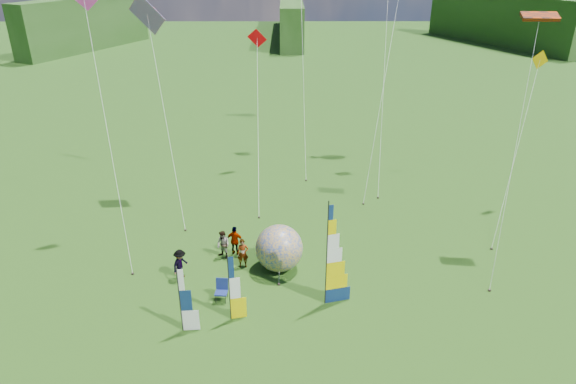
{
  "coord_description": "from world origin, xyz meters",
  "views": [
    {
      "loc": [
        -1.11,
        -18.11,
        16.09
      ],
      "look_at": [
        -1.0,
        4.0,
        5.5
      ],
      "focal_mm": 32.0,
      "sensor_mm": 36.0,
      "label": 1
    }
  ],
  "objects_px": {
    "side_banner_left": "(229,289)",
    "bol_inflatable": "(279,248)",
    "kite_whale": "(385,53)",
    "side_banner_far": "(180,301)",
    "spectator_b": "(223,245)",
    "spectator_d": "(235,241)",
    "camp_chair": "(221,291)",
    "feather_banner_main": "(327,257)",
    "spectator_a": "(243,253)",
    "spectator_c": "(180,264)"
  },
  "relations": [
    {
      "from": "side_banner_left",
      "to": "spectator_c",
      "type": "bearing_deg",
      "value": 118.87
    },
    {
      "from": "spectator_b",
      "to": "spectator_c",
      "type": "height_order",
      "value": "spectator_c"
    },
    {
      "from": "spectator_c",
      "to": "feather_banner_main",
      "type": "bearing_deg",
      "value": -78.75
    },
    {
      "from": "side_banner_left",
      "to": "bol_inflatable",
      "type": "xyz_separation_m",
      "value": [
        2.27,
        4.28,
        -0.45
      ]
    },
    {
      "from": "side_banner_left",
      "to": "kite_whale",
      "type": "xyz_separation_m",
      "value": [
        9.99,
        18.78,
        7.27
      ]
    },
    {
      "from": "bol_inflatable",
      "to": "kite_whale",
      "type": "height_order",
      "value": "kite_whale"
    },
    {
      "from": "spectator_c",
      "to": "side_banner_left",
      "type": "bearing_deg",
      "value": -111.13
    },
    {
      "from": "camp_chair",
      "to": "kite_whale",
      "type": "height_order",
      "value": "kite_whale"
    },
    {
      "from": "spectator_d",
      "to": "kite_whale",
      "type": "height_order",
      "value": "kite_whale"
    },
    {
      "from": "feather_banner_main",
      "to": "spectator_c",
      "type": "bearing_deg",
      "value": 148.9
    },
    {
      "from": "feather_banner_main",
      "to": "bol_inflatable",
      "type": "xyz_separation_m",
      "value": [
        -2.31,
        3.1,
        -1.46
      ]
    },
    {
      "from": "feather_banner_main",
      "to": "camp_chair",
      "type": "bearing_deg",
      "value": 162.49
    },
    {
      "from": "side_banner_left",
      "to": "spectator_d",
      "type": "bearing_deg",
      "value": 80.52
    },
    {
      "from": "bol_inflatable",
      "to": "spectator_d",
      "type": "xyz_separation_m",
      "value": [
        -2.54,
        1.49,
        -0.41
      ]
    },
    {
      "from": "spectator_d",
      "to": "bol_inflatable",
      "type": "bearing_deg",
      "value": 164.81
    },
    {
      "from": "bol_inflatable",
      "to": "side_banner_far",
      "type": "bearing_deg",
      "value": -131.06
    },
    {
      "from": "side_banner_far",
      "to": "spectator_a",
      "type": "distance_m",
      "value": 5.87
    },
    {
      "from": "spectator_d",
      "to": "feather_banner_main",
      "type": "bearing_deg",
      "value": 151.8
    },
    {
      "from": "feather_banner_main",
      "to": "camp_chair",
      "type": "xyz_separation_m",
      "value": [
        -5.18,
        0.27,
        -2.18
      ]
    },
    {
      "from": "bol_inflatable",
      "to": "spectator_c",
      "type": "xyz_separation_m",
      "value": [
        -5.25,
        -0.86,
        -0.44
      ]
    },
    {
      "from": "spectator_a",
      "to": "kite_whale",
      "type": "distance_m",
      "value": 19.12
    },
    {
      "from": "spectator_b",
      "to": "kite_whale",
      "type": "xyz_separation_m",
      "value": [
        10.91,
        13.38,
        8.17
      ]
    },
    {
      "from": "kite_whale",
      "to": "side_banner_left",
      "type": "bearing_deg",
      "value": -111.95
    },
    {
      "from": "side_banner_left",
      "to": "bol_inflatable",
      "type": "distance_m",
      "value": 4.86
    },
    {
      "from": "kite_whale",
      "to": "spectator_c",
      "type": "bearing_deg",
      "value": -124.12
    },
    {
      "from": "spectator_a",
      "to": "spectator_c",
      "type": "xyz_separation_m",
      "value": [
        -3.24,
        -1.07,
        0.0
      ]
    },
    {
      "from": "feather_banner_main",
      "to": "spectator_b",
      "type": "height_order",
      "value": "feather_banner_main"
    },
    {
      "from": "side_banner_far",
      "to": "spectator_c",
      "type": "distance_m",
      "value": 4.38
    },
    {
      "from": "spectator_a",
      "to": "camp_chair",
      "type": "relative_size",
      "value": 1.5
    },
    {
      "from": "spectator_a",
      "to": "spectator_c",
      "type": "height_order",
      "value": "spectator_c"
    },
    {
      "from": "spectator_a",
      "to": "spectator_d",
      "type": "relative_size",
      "value": 0.96
    },
    {
      "from": "kite_whale",
      "to": "bol_inflatable",
      "type": "bearing_deg",
      "value": -111.97
    },
    {
      "from": "side_banner_far",
      "to": "spectator_b",
      "type": "relative_size",
      "value": 2.01
    },
    {
      "from": "kite_whale",
      "to": "spectator_b",
      "type": "bearing_deg",
      "value": -123.14
    },
    {
      "from": "side_banner_left",
      "to": "spectator_d",
      "type": "height_order",
      "value": "side_banner_left"
    },
    {
      "from": "kite_whale",
      "to": "spectator_d",
      "type": "bearing_deg",
      "value": -122.2
    },
    {
      "from": "feather_banner_main",
      "to": "spectator_d",
      "type": "xyz_separation_m",
      "value": [
        -4.86,
        4.59,
        -1.86
      ]
    },
    {
      "from": "side_banner_far",
      "to": "spectator_a",
      "type": "height_order",
      "value": "side_banner_far"
    },
    {
      "from": "side_banner_far",
      "to": "spectator_b",
      "type": "height_order",
      "value": "side_banner_far"
    },
    {
      "from": "spectator_b",
      "to": "kite_whale",
      "type": "height_order",
      "value": "kite_whale"
    },
    {
      "from": "side_banner_left",
      "to": "bol_inflatable",
      "type": "height_order",
      "value": "side_banner_left"
    },
    {
      "from": "spectator_b",
      "to": "side_banner_left",
      "type": "bearing_deg",
      "value": -41.83
    },
    {
      "from": "side_banner_far",
      "to": "spectator_c",
      "type": "height_order",
      "value": "side_banner_far"
    },
    {
      "from": "spectator_b",
      "to": "spectator_d",
      "type": "bearing_deg",
      "value": 68.02
    },
    {
      "from": "spectator_b",
      "to": "kite_whale",
      "type": "bearing_deg",
      "value": 89.27
    },
    {
      "from": "side_banner_left",
      "to": "camp_chair",
      "type": "distance_m",
      "value": 1.95
    },
    {
      "from": "side_banner_far",
      "to": "camp_chair",
      "type": "distance_m",
      "value": 2.94
    },
    {
      "from": "side_banner_left",
      "to": "camp_chair",
      "type": "relative_size",
      "value": 3.06
    },
    {
      "from": "spectator_c",
      "to": "camp_chair",
      "type": "xyz_separation_m",
      "value": [
        2.38,
        -1.98,
        -0.29
      ]
    },
    {
      "from": "bol_inflatable",
      "to": "kite_whale",
      "type": "distance_m",
      "value": 18.15
    }
  ]
}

